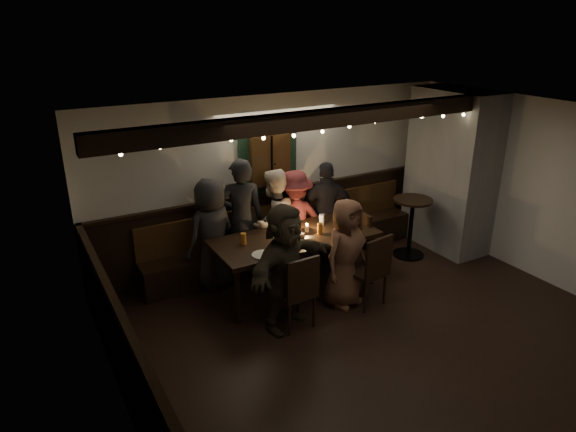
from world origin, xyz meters
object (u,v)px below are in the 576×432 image
chair_end (367,238)px  person_d (294,220)px  chair_near_left (298,288)px  person_f (285,267)px  person_g (345,253)px  dining_table (295,241)px  high_top (411,220)px  person_b (242,219)px  chair_near_right (372,267)px  person_a (212,234)px  person_c (274,222)px  person_e (326,212)px

chair_end → person_d: (-0.85, 0.70, 0.21)m
chair_end → chair_near_left: bearing=-154.1°
person_f → person_g: (0.94, 0.07, -0.06)m
dining_table → person_g: (0.38, -0.66, -0.01)m
chair_near_left → high_top: (2.63, 0.91, 0.06)m
high_top → person_d: 1.91m
person_b → person_d: person_b is taller
chair_near_left → chair_near_right: size_ratio=0.97×
chair_near_right → person_d: (-0.29, 1.53, 0.19)m
chair_end → high_top: size_ratio=1.02×
person_a → person_b: 0.50m
person_c → chair_near_left: bearing=50.4°
dining_table → person_f: bearing=-127.8°
chair_near_left → chair_end: (1.67, 0.81, -0.00)m
chair_end → chair_near_right: bearing=-124.2°
chair_near_right → person_d: person_d is taller
person_f → person_d: bearing=32.6°
chair_near_right → chair_end: size_ratio=1.04×
person_d → person_g: bearing=97.0°
person_a → person_c: person_c is taller
person_f → person_e: bearing=18.9°
chair_near_left → person_e: (1.40, 1.50, 0.24)m
chair_near_right → person_f: 1.24m
chair_near_left → person_g: size_ratio=0.66×
person_g → dining_table: bearing=103.3°
person_b → high_top: bearing=-173.3°
person_b → person_f: person_b is taller
high_top → person_a: person_a is taller
high_top → chair_near_left: bearing=-160.8°
high_top → person_a: (-3.12, 0.64, 0.19)m
dining_table → person_f: person_f is taller
chair_near_right → high_top: chair_near_right is taller
chair_near_right → person_a: size_ratio=0.64×
chair_near_left → high_top: 2.78m
chair_near_right → person_d: size_ratio=0.67×
chair_end → person_c: bearing=150.0°
chair_end → person_a: 2.30m
chair_near_right → dining_table: bearing=126.3°
person_b → person_e: person_b is taller
chair_end → person_e: size_ratio=0.62×
dining_table → chair_end: bearing=-2.6°
dining_table → person_b: size_ratio=1.27×
person_b → chair_near_left: bearing=111.9°
person_e → person_f: size_ratio=0.98×
person_b → person_g: bearing=142.5°
person_g → chair_near_right: bearing=-57.0°
chair_near_right → person_c: bearing=112.9°
chair_near_left → person_c: bearing=73.0°
chair_near_right → chair_end: 1.00m
person_g → person_a: bearing=117.8°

